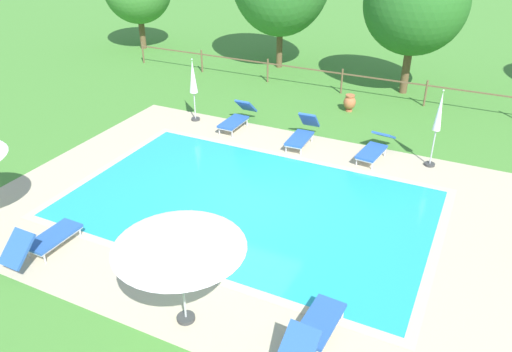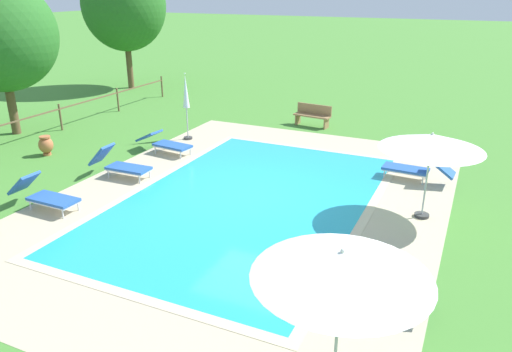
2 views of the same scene
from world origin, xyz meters
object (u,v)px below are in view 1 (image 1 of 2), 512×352
Objects in this scene: terracotta_urn_near_fence at (350,102)px; sun_lounger_north_far at (237,117)px; sun_lounger_north_end at (44,240)px; patio_umbrella_open_foreground at (179,239)px; patio_umbrella_closed_row_west at (438,118)px; sun_lounger_south_mid at (314,329)px; sun_lounger_north_mid at (302,133)px; sun_lounger_north_near_steps at (375,147)px; patio_umbrella_closed_row_mid_west at (193,80)px; tree_east_mid at (416,3)px.

sun_lounger_north_far is at bearing -133.88° from terracotta_urn_near_fence.
sun_lounger_north_end is 0.80× the size of patio_umbrella_open_foreground.
sun_lounger_south_mid is at bearing -95.38° from patio_umbrella_closed_row_west.
patio_umbrella_closed_row_west is at bearing 49.18° from sun_lounger_north_end.
sun_lounger_north_mid is 2.63m from sun_lounger_north_far.
patio_umbrella_closed_row_west is 3.69× the size of terracotta_urn_near_fence.
patio_umbrella_closed_row_mid_west is (-6.77, 0.12, 1.19)m from sun_lounger_north_near_steps.
sun_lounger_north_end is 8.54m from patio_umbrella_closed_row_mid_west.
sun_lounger_north_near_steps is 1.09× the size of sun_lounger_north_end.
sun_lounger_north_far is 0.85× the size of patio_umbrella_closed_row_mid_west.
patio_umbrella_closed_row_west is 5.03m from terracotta_urn_near_fence.
patio_umbrella_closed_row_west reaches higher than terracotta_urn_near_fence.
sun_lounger_north_mid is 4.31m from patio_umbrella_closed_row_west.
sun_lounger_south_mid is at bearing -84.75° from tree_east_mid.
sun_lounger_north_end is 11.21m from patio_umbrella_closed_row_west.
sun_lounger_north_far is at bearing -125.80° from tree_east_mid.
sun_lounger_north_end is 0.84× the size of patio_umbrella_closed_row_mid_west.
sun_lounger_north_far is 0.97× the size of sun_lounger_south_mid.
sun_lounger_north_near_steps is 1.08× the size of sun_lounger_north_far.
patio_umbrella_closed_row_mid_west is 3.50× the size of terracotta_urn_near_fence.
tree_east_mid is (-2.13, 6.42, 2.10)m from patio_umbrella_closed_row_west.
sun_lounger_north_end is 0.34× the size of tree_east_mid.
sun_lounger_north_near_steps is 0.87× the size of patio_umbrella_closed_row_west.
sun_lounger_north_end is at bearing -124.12° from sun_lounger_north_near_steps.
sun_lounger_north_mid is 3.63m from terracotta_urn_near_fence.
sun_lounger_north_end is 12.34m from terracotta_urn_near_fence.
terracotta_urn_near_fence is 0.12× the size of tree_east_mid.
sun_lounger_north_mid is at bearing -178.08° from sun_lounger_north_near_steps.
sun_lounger_north_near_steps is 1.10× the size of sun_lounger_north_mid.
patio_umbrella_open_foreground is 1.05× the size of patio_umbrella_closed_row_mid_west.
patio_umbrella_closed_row_mid_west is (-8.45, -0.06, -0.04)m from patio_umbrella_closed_row_west.
patio_umbrella_closed_row_west reaches higher than sun_lounger_north_far.
terracotta_urn_near_fence is at bearing 137.01° from patio_umbrella_closed_row_west.
tree_east_mid is at bearing 108.35° from patio_umbrella_closed_row_west.
sun_lounger_north_mid reaches higher than terracotta_urn_near_fence.
sun_lounger_north_far is at bearing 86.33° from sun_lounger_north_end.
sun_lounger_south_mid reaches higher than sun_lounger_north_near_steps.
tree_east_mid is (5.15, 14.86, 3.30)m from sun_lounger_north_end.
tree_east_mid reaches higher than sun_lounger_north_end.
sun_lounger_north_mid is 2.90× the size of terracotta_urn_near_fence.
sun_lounger_north_far is 4.58m from terracotta_urn_near_fence.
patio_umbrella_open_foreground is at bearing -68.26° from sun_lounger_north_far.
patio_umbrella_open_foreground is 12.22m from terracotta_urn_near_fence.
sun_lounger_north_near_steps is 1.04× the size of sun_lounger_south_mid.
patio_umbrella_closed_row_west reaches higher than sun_lounger_south_mid.
sun_lounger_north_end is (-3.16, -8.18, -0.01)m from sun_lounger_north_mid.
tree_east_mid reaches higher than patio_umbrella_closed_row_mid_west.
sun_lounger_north_end is 16.07m from tree_east_mid.
sun_lounger_north_end is (-5.60, -8.26, 0.03)m from sun_lounger_north_near_steps.
sun_lounger_north_end reaches higher than sun_lounger_north_far.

